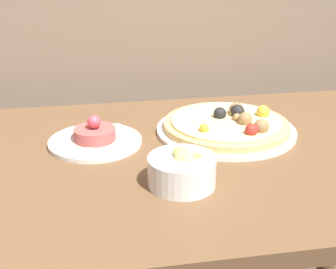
{
  "coord_description": "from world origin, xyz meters",
  "views": [
    {
      "loc": [
        -0.17,
        -0.54,
        1.22
      ],
      "look_at": [
        -0.01,
        0.39,
        0.82
      ],
      "focal_mm": 50.0,
      "sensor_mm": 36.0,
      "label": 1
    }
  ],
  "objects": [
    {
      "name": "dining_table",
      "position": [
        0.0,
        0.37,
        0.67
      ],
      "size": [
        1.34,
        0.74,
        0.78
      ],
      "color": "brown",
      "rests_on": "ground_plane"
    },
    {
      "name": "pizza_plate",
      "position": [
        0.16,
        0.47,
        0.8
      ],
      "size": [
        0.34,
        0.34,
        0.06
      ],
      "color": "white",
      "rests_on": "dining_table"
    },
    {
      "name": "tartare_plate",
      "position": [
        -0.16,
        0.46,
        0.8
      ],
      "size": [
        0.21,
        0.21,
        0.07
      ],
      "color": "white",
      "rests_on": "dining_table"
    },
    {
      "name": "small_bowl",
      "position": [
        -0.01,
        0.23,
        0.82
      ],
      "size": [
        0.13,
        0.13,
        0.07
      ],
      "color": "white",
      "rests_on": "dining_table"
    }
  ]
}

